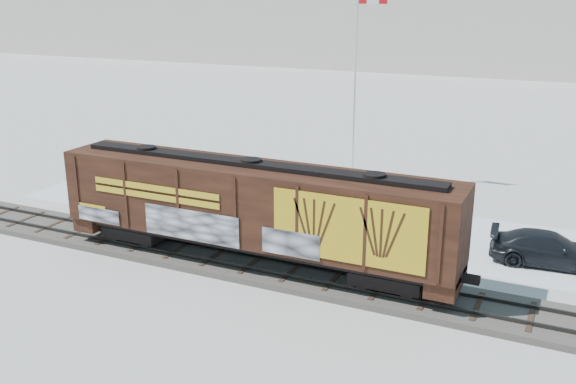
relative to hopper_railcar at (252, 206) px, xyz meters
The scene contains 8 objects.
ground 3.61m from the hopper_railcar, ahead, with size 500.00×500.00×0.00m, color white.
rail_track 3.49m from the hopper_railcar, ahead, with size 50.00×3.40×0.43m.
parking_strip 8.32m from the hopper_railcar, 75.17° to the left, with size 40.00×8.00×0.03m, color white.
hopper_railcar is the anchor object (origin of this frame).
flagpole 14.51m from the hopper_railcar, 91.02° to the left, with size 2.30×0.90×12.64m.
car_silver 6.89m from the hopper_railcar, 110.94° to the left, with size 1.77×4.41×1.50m, color #AEB0B5.
car_white 8.31m from the hopper_railcar, 100.15° to the left, with size 1.58×4.53×1.49m, color silver.
car_dark 13.81m from the hopper_railcar, 26.90° to the left, with size 2.14×5.26×1.53m, color black.
Camera 1 is at (10.87, -23.75, 12.05)m, focal length 40.00 mm.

